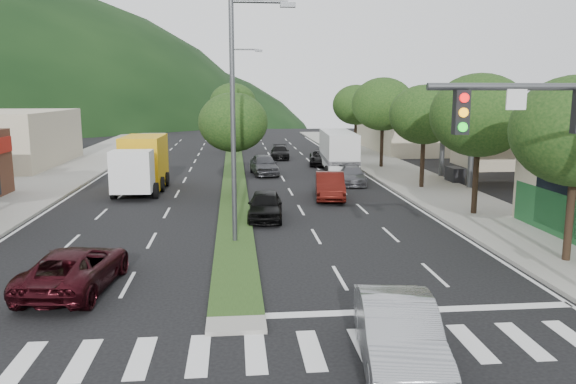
{
  "coord_description": "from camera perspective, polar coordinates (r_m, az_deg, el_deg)",
  "views": [
    {
      "loc": [
        0.02,
        -14.61,
        6.19
      ],
      "look_at": [
        2.41,
        10.07,
        1.74
      ],
      "focal_mm": 35.0,
      "sensor_mm": 36.0,
      "label": 1
    }
  ],
  "objects": [
    {
      "name": "tree_med_near",
      "position": [
        32.65,
        -5.6,
        7.04
      ],
      "size": [
        4.0,
        4.0,
        6.02
      ],
      "color": "black",
      "rests_on": "median"
    },
    {
      "name": "tree_r_d",
      "position": [
        46.2,
        9.62,
        8.79
      ],
      "size": [
        5.0,
        5.0,
        7.17
      ],
      "color": "black",
      "rests_on": "sidewalk_right"
    },
    {
      "name": "sidewalk_right",
      "position": [
        41.97,
        11.84,
        1.58
      ],
      "size": [
        5.0,
        90.0,
        0.15
      ],
      "primitive_type": "cube",
      "color": "gray",
      "rests_on": "ground"
    },
    {
      "name": "car_queue_c",
      "position": [
        32.8,
        4.28,
        0.63
      ],
      "size": [
        2.19,
        4.81,
        1.53
      ],
      "primitive_type": "imported",
      "rotation": [
        0.0,
        0.0,
        -0.13
      ],
      "color": "#46100B",
      "rests_on": "ground"
    },
    {
      "name": "tree_r_b",
      "position": [
        29.2,
        18.86,
        7.38
      ],
      "size": [
        4.8,
        4.8,
        6.94
      ],
      "color": "black",
      "rests_on": "sidewalk_right"
    },
    {
      "name": "car_queue_f",
      "position": [
        52.34,
        -0.83,
        4.05
      ],
      "size": [
        1.97,
        4.28,
        1.21
      ],
      "primitive_type": "imported",
      "rotation": [
        0.0,
        0.0,
        -0.07
      ],
      "color": "black",
      "rests_on": "ground"
    },
    {
      "name": "car_queue_e",
      "position": [
        42.28,
        -2.46,
        2.8
      ],
      "size": [
        2.25,
        4.66,
        1.53
      ],
      "primitive_type": "imported",
      "rotation": [
        0.0,
        0.0,
        0.1
      ],
      "color": "#444448",
      "rests_on": "ground"
    },
    {
      "name": "bldg_right_far",
      "position": [
        61.86,
        12.92,
        6.59
      ],
      "size": [
        10.0,
        16.0,
        5.2
      ],
      "primitive_type": "cube",
      "color": "beige",
      "rests_on": "ground"
    },
    {
      "name": "sidewalk_left",
      "position": [
        42.14,
        -23.46,
        0.99
      ],
      "size": [
        6.0,
        90.0,
        0.15
      ],
      "primitive_type": "cube",
      "color": "gray",
      "rests_on": "ground"
    },
    {
      "name": "tree_med_far",
      "position": [
        58.62,
        -5.61,
        8.97
      ],
      "size": [
        4.8,
        4.8,
        6.94
      ],
      "color": "black",
      "rests_on": "median"
    },
    {
      "name": "crosswalk",
      "position": [
        14.04,
        -5.24,
        -15.99
      ],
      "size": [
        19.0,
        2.2,
        0.01
      ],
      "primitive_type": "cube",
      "color": "silver",
      "rests_on": "ground"
    },
    {
      "name": "suv_maroon",
      "position": [
        19.07,
        -20.8,
        -7.25
      ],
      "size": [
        2.83,
        5.2,
        1.38
      ],
      "primitive_type": "imported",
      "rotation": [
        0.0,
        0.0,
        3.03
      ],
      "color": "black",
      "rests_on": "ground"
    },
    {
      "name": "car_queue_d",
      "position": [
        47.78,
        3.46,
        3.47
      ],
      "size": [
        2.65,
        4.72,
        1.25
      ],
      "primitive_type": "imported",
      "rotation": [
        0.0,
        0.0,
        -0.13
      ],
      "color": "black",
      "rests_on": "ground"
    },
    {
      "name": "car_queue_a",
      "position": [
        27.47,
        -2.33,
        -1.36
      ],
      "size": [
        1.97,
        4.22,
        1.4
      ],
      "primitive_type": "imported",
      "rotation": [
        0.0,
        0.0,
        -0.08
      ],
      "color": "black",
      "rests_on": "ground"
    },
    {
      "name": "car_queue_b",
      "position": [
        38.13,
        6.56,
        1.68
      ],
      "size": [
        2.17,
        4.29,
        1.2
      ],
      "primitive_type": "imported",
      "rotation": [
        0.0,
        0.0,
        -0.12
      ],
      "color": "#4E4E53",
      "rests_on": "ground"
    },
    {
      "name": "gas_canopy",
      "position": [
        41.26,
        22.05,
        7.3
      ],
      "size": [
        12.2,
        8.2,
        5.25
      ],
      "color": "silver",
      "rests_on": "ground"
    },
    {
      "name": "bldg_left_far",
      "position": [
        52.34,
        -26.92,
        4.82
      ],
      "size": [
        9.0,
        14.0,
        4.6
      ],
      "primitive_type": "cube",
      "color": "beige",
      "rests_on": "ground"
    },
    {
      "name": "streetlight_mid",
      "position": [
        47.61,
        -5.38,
        9.4
      ],
      "size": [
        2.6,
        0.25,
        10.0
      ],
      "color": "#47494C",
      "rests_on": "ground"
    },
    {
      "name": "streetlight_near",
      "position": [
        22.62,
        -5.11,
        8.6
      ],
      "size": [
        2.6,
        0.25,
        10.0
      ],
      "color": "#47494C",
      "rests_on": "ground"
    },
    {
      "name": "box_truck",
      "position": [
        36.3,
        -14.61,
        2.6
      ],
      "size": [
        2.88,
        6.97,
        3.4
      ],
      "rotation": [
        0.0,
        0.0,
        3.11
      ],
      "color": "white",
      "rests_on": "ground"
    },
    {
      "name": "tree_r_e",
      "position": [
        55.92,
        6.93,
        8.77
      ],
      "size": [
        4.6,
        4.6,
        6.71
      ],
      "color": "black",
      "rests_on": "sidewalk_right"
    },
    {
      "name": "motorhome",
      "position": [
        44.36,
        5.11,
        4.26
      ],
      "size": [
        2.99,
        8.19,
        3.09
      ],
      "rotation": [
        0.0,
        0.0,
        -0.06
      ],
      "color": "silver",
      "rests_on": "ground"
    },
    {
      "name": "ground",
      "position": [
        15.86,
        -5.29,
        -12.83
      ],
      "size": [
        160.0,
        160.0,
        0.0
      ],
      "primitive_type": "plane",
      "color": "black",
      "rests_on": "ground"
    },
    {
      "name": "sedan_silver",
      "position": [
        13.31,
        11.15,
        -13.97
      ],
      "size": [
        2.27,
        4.94,
        1.57
      ],
      "primitive_type": "imported",
      "rotation": [
        0.0,
        0.0,
        -0.13
      ],
      "color": "#929499",
      "rests_on": "ground"
    },
    {
      "name": "median",
      "position": [
        43.05,
        -5.5,
        1.94
      ],
      "size": [
        1.6,
        56.0,
        0.12
      ],
      "primitive_type": "cube",
      "color": "#203A15",
      "rests_on": "ground"
    },
    {
      "name": "tree_r_c",
      "position": [
        36.65,
        13.68,
        7.64
      ],
      "size": [
        4.4,
        4.4,
        6.48
      ],
      "color": "black",
      "rests_on": "sidewalk_right"
    }
  ]
}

